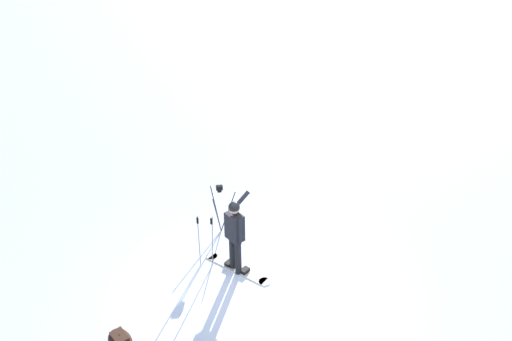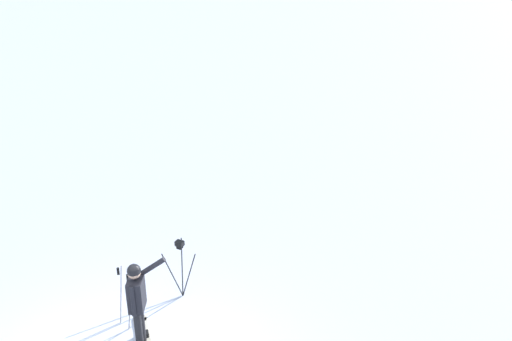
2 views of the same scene
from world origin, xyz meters
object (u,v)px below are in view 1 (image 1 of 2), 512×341
Objects in this scene: gear_bag_large at (120,340)px; camera_tripod at (220,199)px; snowboarder at (235,230)px; ski_poles at (205,234)px; snowboard at (237,268)px.

camera_tripod is at bearing 146.29° from gear_bag_large.
gear_bag_large is at bearing -33.71° from camera_tripod.
ski_poles is at bearing -122.16° from snowboarder.
snowboard is at bearing 125.98° from gear_bag_large.
camera_tripod is at bearing -173.37° from snowboard.
snowboarder is 2.99m from gear_bag_large.
snowboard is at bearing 6.63° from camera_tripod.
camera_tripod reaches higher than snowboard.
gear_bag_large is (1.70, -2.34, 0.12)m from snowboard.
snowboarder reaches higher than gear_bag_large.
snowboarder is 1.36× the size of camera_tripod.
gear_bag_large reaches higher than snowboard.
snowboard is at bearing 61.50° from ski_poles.
snowboard is 1.14× the size of ski_poles.
gear_bag_large is 3.97m from camera_tripod.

